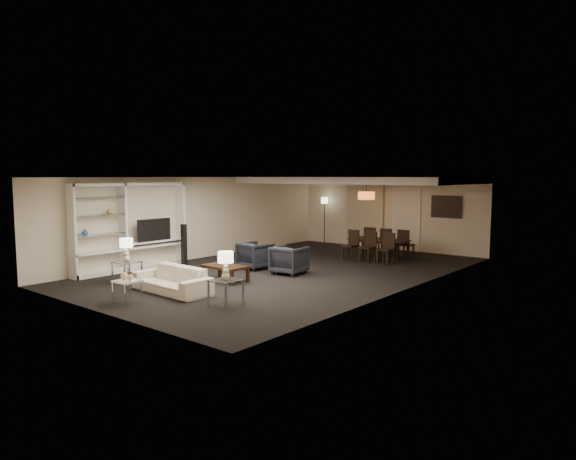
{
  "coord_description": "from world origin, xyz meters",
  "views": [
    {
      "loc": [
        8.64,
        -10.48,
        2.53
      ],
      "look_at": [
        0.0,
        0.0,
        1.1
      ],
      "focal_mm": 32.0,
      "sensor_mm": 36.0,
      "label": 1
    }
  ],
  "objects_px": {
    "side_table_right": "(226,292)",
    "chair_fr": "(406,244)",
    "marble_table": "(128,291)",
    "chair_nl": "(350,245)",
    "coffee_table": "(225,273)",
    "chair_fl": "(372,241)",
    "vase_amber": "(109,211)",
    "floor_lamp": "(324,220)",
    "floor_speaker": "(184,245)",
    "armchair_left": "(255,255)",
    "chair_fm": "(389,242)",
    "armchair_right": "(289,260)",
    "chair_nm": "(367,247)",
    "pendant_light": "(366,196)",
    "dining_table": "(378,249)",
    "table_lamp_left": "(126,250)",
    "table_lamp_right": "(226,266)",
    "television": "(152,229)",
    "vase_blue": "(85,232)",
    "side_table_left": "(127,272)",
    "chair_nr": "(385,249)",
    "sofa": "(172,280)"
  },
  "relations": [
    {
      "from": "television",
      "to": "vase_amber",
      "type": "xyz_separation_m",
      "value": [
        -0.03,
        -1.26,
        0.58
      ]
    },
    {
      "from": "armchair_left",
      "to": "chair_fr",
      "type": "height_order",
      "value": "chair_fr"
    },
    {
      "from": "side_table_right",
      "to": "vase_amber",
      "type": "distance_m",
      "value": 4.93
    },
    {
      "from": "coffee_table",
      "to": "vase_amber",
      "type": "xyz_separation_m",
      "value": [
        -3.02,
        -1.21,
        1.44
      ]
    },
    {
      "from": "armchair_left",
      "to": "chair_fm",
      "type": "relative_size",
      "value": 0.89
    },
    {
      "from": "chair_nr",
      "to": "floor_lamp",
      "type": "xyz_separation_m",
      "value": [
        -4.02,
        2.61,
        0.42
      ]
    },
    {
      "from": "floor_speaker",
      "to": "side_table_left",
      "type": "bearing_deg",
      "value": -73.85
    },
    {
      "from": "marble_table",
      "to": "chair_fr",
      "type": "xyz_separation_m",
      "value": [
        1.8,
        8.61,
        0.23
      ]
    },
    {
      "from": "vase_amber",
      "to": "chair_fl",
      "type": "relative_size",
      "value": 0.17
    },
    {
      "from": "side_table_right",
      "to": "chair_fr",
      "type": "relative_size",
      "value": 0.6
    },
    {
      "from": "armchair_right",
      "to": "chair_nl",
      "type": "height_order",
      "value": "chair_nl"
    },
    {
      "from": "table_lamp_right",
      "to": "chair_nl",
      "type": "height_order",
      "value": "table_lamp_right"
    },
    {
      "from": "side_table_right",
      "to": "floor_speaker",
      "type": "distance_m",
      "value": 4.92
    },
    {
      "from": "coffee_table",
      "to": "floor_lamp",
      "type": "relative_size",
      "value": 0.62
    },
    {
      "from": "pendant_light",
      "to": "side_table_right",
      "type": "bearing_deg",
      "value": -81.17
    },
    {
      "from": "coffee_table",
      "to": "chair_fl",
      "type": "bearing_deg",
      "value": 84.25
    },
    {
      "from": "pendant_light",
      "to": "side_table_left",
      "type": "bearing_deg",
      "value": -107.85
    },
    {
      "from": "sofa",
      "to": "table_lamp_right",
      "type": "relative_size",
      "value": 3.53
    },
    {
      "from": "television",
      "to": "chair_fl",
      "type": "relative_size",
      "value": 1.17
    },
    {
      "from": "marble_table",
      "to": "vase_amber",
      "type": "relative_size",
      "value": 2.89
    },
    {
      "from": "chair_nl",
      "to": "chair_fl",
      "type": "distance_m",
      "value": 1.3
    },
    {
      "from": "side_table_right",
      "to": "chair_fm",
      "type": "height_order",
      "value": "chair_fm"
    },
    {
      "from": "pendant_light",
      "to": "table_lamp_left",
      "type": "bearing_deg",
      "value": -107.85
    },
    {
      "from": "television",
      "to": "chair_nm",
      "type": "bearing_deg",
      "value": -42.54
    },
    {
      "from": "table_lamp_left",
      "to": "vase_amber",
      "type": "xyz_separation_m",
      "value": [
        -1.32,
        0.39,
        0.85
      ]
    },
    {
      "from": "side_table_left",
      "to": "chair_nr",
      "type": "relative_size",
      "value": 0.6
    },
    {
      "from": "dining_table",
      "to": "floor_lamp",
      "type": "relative_size",
      "value": 1.0
    },
    {
      "from": "table_lamp_left",
      "to": "chair_nl",
      "type": "distance_m",
      "value": 6.63
    },
    {
      "from": "armchair_left",
      "to": "vase_blue",
      "type": "xyz_separation_m",
      "value": [
        -2.42,
        -3.61,
        0.78
      ]
    },
    {
      "from": "table_lamp_left",
      "to": "floor_speaker",
      "type": "distance_m",
      "value": 2.59
    },
    {
      "from": "side_table_right",
      "to": "table_lamp_left",
      "type": "height_order",
      "value": "table_lamp_left"
    },
    {
      "from": "dining_table",
      "to": "floor_lamp",
      "type": "bearing_deg",
      "value": 148.35
    },
    {
      "from": "marble_table",
      "to": "chair_nl",
      "type": "bearing_deg",
      "value": 85.34
    },
    {
      "from": "chair_nl",
      "to": "chair_nr",
      "type": "height_order",
      "value": "same"
    },
    {
      "from": "armchair_right",
      "to": "marble_table",
      "type": "relative_size",
      "value": 1.79
    },
    {
      "from": "table_lamp_left",
      "to": "side_table_right",
      "type": "bearing_deg",
      "value": 0.0
    },
    {
      "from": "pendant_light",
      "to": "chair_fm",
      "type": "height_order",
      "value": "pendant_light"
    },
    {
      "from": "pendant_light",
      "to": "floor_lamp",
      "type": "height_order",
      "value": "pendant_light"
    },
    {
      "from": "pendant_light",
      "to": "vase_amber",
      "type": "height_order",
      "value": "pendant_light"
    },
    {
      "from": "table_lamp_right",
      "to": "chair_fm",
      "type": "xyz_separation_m",
      "value": [
        -0.5,
        7.51,
        -0.33
      ]
    },
    {
      "from": "side_table_right",
      "to": "table_lamp_left",
      "type": "distance_m",
      "value": 3.44
    },
    {
      "from": "floor_lamp",
      "to": "chair_nr",
      "type": "bearing_deg",
      "value": -33.0
    },
    {
      "from": "chair_nl",
      "to": "chair_nm",
      "type": "height_order",
      "value": "same"
    },
    {
      "from": "chair_nm",
      "to": "chair_fl",
      "type": "distance_m",
      "value": 1.43
    },
    {
      "from": "dining_table",
      "to": "side_table_right",
      "type": "bearing_deg",
      "value": -87.62
    },
    {
      "from": "pendant_light",
      "to": "armchair_right",
      "type": "bearing_deg",
      "value": -89.91
    },
    {
      "from": "marble_table",
      "to": "chair_nm",
      "type": "distance_m",
      "value": 7.41
    },
    {
      "from": "chair_fl",
      "to": "armchair_right",
      "type": "bearing_deg",
      "value": 84.7
    },
    {
      "from": "pendant_light",
      "to": "television",
      "type": "bearing_deg",
      "value": -123.21
    },
    {
      "from": "armchair_left",
      "to": "armchair_right",
      "type": "relative_size",
      "value": 1.0
    }
  ]
}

